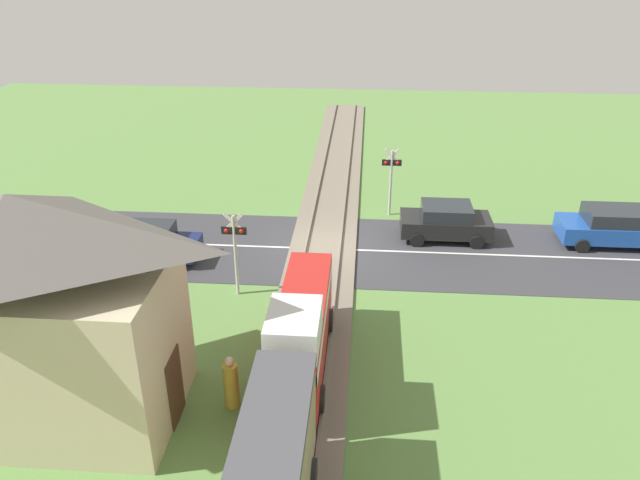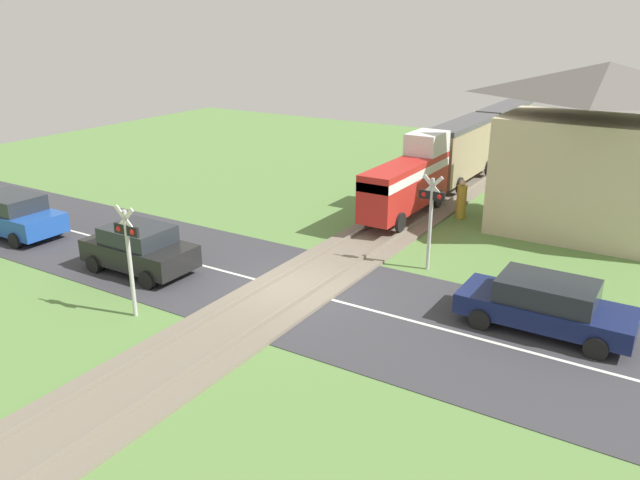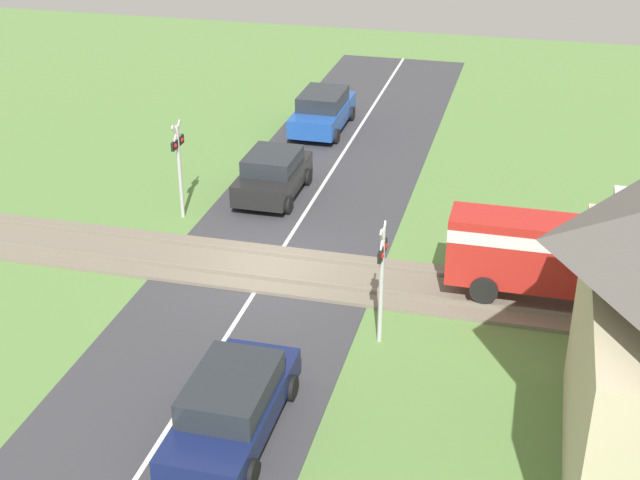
% 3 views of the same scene
% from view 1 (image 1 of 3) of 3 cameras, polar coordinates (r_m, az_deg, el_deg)
% --- Properties ---
extents(ground_plane, '(60.00, 60.00, 0.00)m').
position_cam_1_polar(ground_plane, '(26.38, 0.26, -0.84)').
color(ground_plane, '#5B8442').
extents(road_surface, '(48.00, 6.40, 0.02)m').
position_cam_1_polar(road_surface, '(26.38, 0.26, -0.82)').
color(road_surface, '#38383D').
rests_on(road_surface, ground_plane).
extents(track_bed, '(2.80, 48.00, 0.24)m').
position_cam_1_polar(track_bed, '(26.35, 0.26, -0.71)').
color(track_bed, '#756B5B').
rests_on(track_bed, ground_plane).
extents(car_near_crossing, '(3.86, 1.99, 1.59)m').
position_cam_1_polar(car_near_crossing, '(27.49, 11.41, 1.69)').
color(car_near_crossing, black).
rests_on(car_near_crossing, ground_plane).
extents(car_far_side, '(4.57, 1.99, 1.48)m').
position_cam_1_polar(car_far_side, '(26.26, -15.96, -0.18)').
color(car_far_side, '#141E4C').
rests_on(car_far_side, ground_plane).
extents(car_behind_queue, '(4.45, 2.01, 1.63)m').
position_cam_1_polar(car_behind_queue, '(29.23, 25.22, 1.14)').
color(car_behind_queue, '#1E4CA8').
rests_on(car_behind_queue, ground_plane).
extents(crossing_signal_west_approach, '(0.90, 0.18, 3.27)m').
position_cam_1_polar(crossing_signal_west_approach, '(29.04, 6.53, 6.11)').
color(crossing_signal_west_approach, '#B7B7B7').
rests_on(crossing_signal_west_approach, ground_plane).
extents(crossing_signal_east_approach, '(0.90, 0.18, 3.27)m').
position_cam_1_polar(crossing_signal_east_approach, '(22.42, -7.80, -0.30)').
color(crossing_signal_east_approach, '#B7B7B7').
rests_on(crossing_signal_east_approach, ground_plane).
extents(station_building, '(7.54, 4.46, 6.56)m').
position_cam_1_polar(station_building, '(17.78, -24.73, -6.25)').
color(station_building, '#C6B793').
rests_on(station_building, ground_plane).
extents(pedestrian_by_station, '(0.41, 0.41, 1.67)m').
position_cam_1_polar(pedestrian_by_station, '(17.97, -8.14, -12.91)').
color(pedestrian_by_station, gold).
rests_on(pedestrian_by_station, ground_plane).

